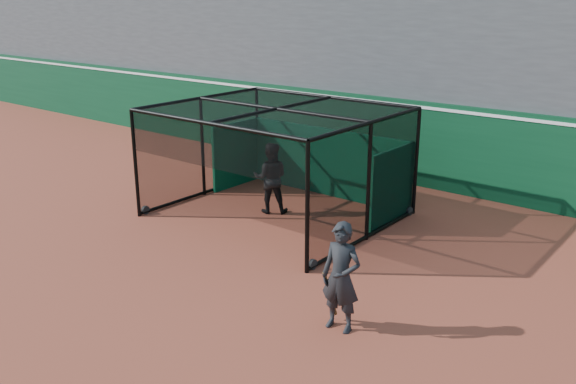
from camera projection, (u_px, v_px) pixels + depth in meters
The scene contains 6 objects.
ground at pixel (204, 277), 12.20m from camera, with size 120.00×120.00×0.00m, color brown.
outfield_wall at pixel (410, 140), 18.13m from camera, with size 50.00×0.50×2.50m.
grandstand at pixel (470, 25), 19.96m from camera, with size 50.00×7.85×8.95m.
batting_cage at pixel (277, 163), 15.30m from camera, with size 5.46×4.68×2.74m.
batter at pixel (271, 178), 15.63m from camera, with size 0.90×0.70×1.84m, color black.
on_deck_player at pixel (341, 277), 10.02m from camera, with size 0.73×0.52×1.90m.
Camera 1 is at (8.26, -7.61, 5.34)m, focal length 38.00 mm.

